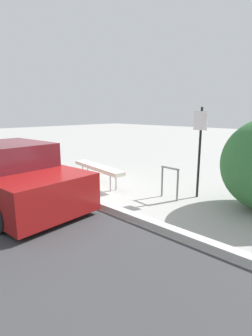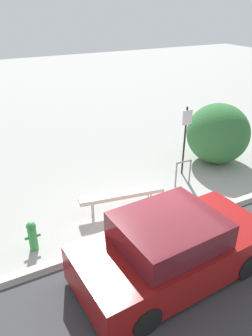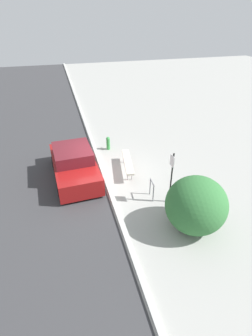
% 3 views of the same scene
% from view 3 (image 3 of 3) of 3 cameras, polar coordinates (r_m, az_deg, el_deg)
% --- Properties ---
extents(ground_plane, '(60.00, 60.00, 0.00)m').
position_cam_3_polar(ground_plane, '(12.60, -4.66, -2.06)').
color(ground_plane, '#9E9E99').
extents(curb, '(60.00, 0.20, 0.13)m').
position_cam_3_polar(curb, '(12.57, -4.67, -1.82)').
color(curb, '#B7B7B2').
rests_on(curb, ground_plane).
extents(bench, '(2.37, 0.71, 0.58)m').
position_cam_3_polar(bench, '(12.80, 0.38, 1.36)').
color(bench, '#99999E').
rests_on(bench, ground_plane).
extents(bike_rack, '(0.55, 0.09, 0.83)m').
position_cam_3_polar(bike_rack, '(11.06, 5.65, -4.37)').
color(bike_rack, gray).
rests_on(bike_rack, ground_plane).
extents(sign_post, '(0.36, 0.08, 2.30)m').
position_cam_3_polar(sign_post, '(10.44, 9.88, -1.28)').
color(sign_post, black).
rests_on(sign_post, ground_plane).
extents(fire_hydrant, '(0.36, 0.22, 0.77)m').
position_cam_3_polar(fire_hydrant, '(14.93, -3.91, 5.50)').
color(fire_hydrant, '#338C3F').
rests_on(fire_hydrant, ground_plane).
extents(shrub_hedge, '(2.16, 2.19, 2.11)m').
position_cam_3_polar(shrub_hedge, '(9.59, 15.00, -7.82)').
color(shrub_hedge, '#337038').
rests_on(shrub_hedge, ground_plane).
extents(parked_car_near, '(4.20, 2.13, 1.47)m').
position_cam_3_polar(parked_car_near, '(12.51, -11.21, 0.71)').
color(parked_car_near, black).
rests_on(parked_car_near, ground_plane).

